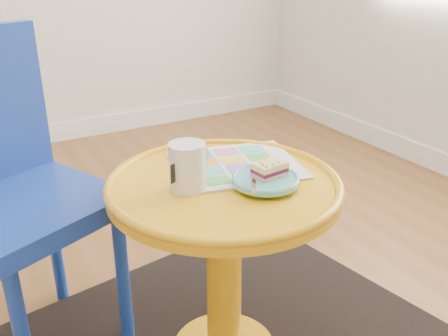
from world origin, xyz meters
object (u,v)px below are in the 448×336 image
newspaper (236,165)px  plate (265,180)px  chair (8,181)px  mug (188,165)px  side_table (224,236)px

newspaper → plate: bearing=-78.6°
chair → newspaper: 0.63m
newspaper → mug: 0.20m
side_table → chair: (-0.48, 0.37, 0.13)m
newspaper → mug: (-0.18, -0.06, 0.06)m
newspaper → plate: size_ratio=2.02×
chair → plate: size_ratio=5.59×
side_table → chair: chair is taller
mug → side_table: bearing=-32.0°
plate → side_table: bearing=135.2°
chair → side_table: bearing=-60.9°
chair → mug: bearing=-66.1°
side_table → mug: 0.25m
side_table → plate: plate is taller
side_table → newspaper: size_ratio=1.78×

